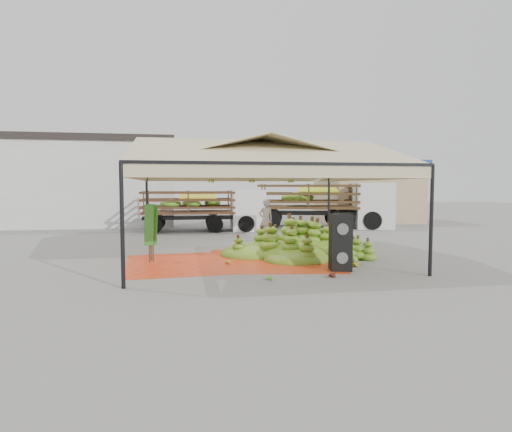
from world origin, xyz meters
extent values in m
plane|color=slate|center=(0.00, 0.00, 0.00)|extent=(90.00, 90.00, 0.00)
cylinder|color=black|center=(-4.00, -4.00, 1.50)|extent=(0.10, 0.10, 3.00)
cylinder|color=black|center=(4.00, -4.00, 1.50)|extent=(0.10, 0.10, 3.00)
cylinder|color=black|center=(-4.00, 4.00, 1.50)|extent=(0.10, 0.10, 3.00)
cylinder|color=black|center=(4.00, 4.00, 1.50)|extent=(0.10, 0.10, 3.00)
pyramid|color=#C0B588|center=(0.00, 0.00, 3.50)|extent=(8.00, 8.00, 1.00)
cube|color=black|center=(0.00, 0.00, 3.00)|extent=(8.00, 8.00, 0.08)
cube|color=#C0B588|center=(0.00, 0.00, 2.82)|extent=(8.00, 8.00, 0.36)
cube|color=silver|center=(-10.00, 14.00, 2.50)|extent=(14.00, 6.00, 5.00)
cube|color=black|center=(-10.00, 14.00, 5.20)|extent=(14.30, 6.30, 0.40)
cube|color=tan|center=(10.00, 13.00, 1.80)|extent=(6.00, 5.00, 3.60)
cube|color=navy|center=(10.00, 13.00, 3.85)|extent=(6.30, 5.30, 0.50)
cube|color=#E55115|center=(-2.16, -0.90, 0.01)|extent=(4.61, 4.42, 0.01)
cube|color=red|center=(0.28, -0.83, 0.01)|extent=(4.93, 5.10, 0.01)
ellipsoid|color=#537A19|center=(1.51, -0.01, 0.60)|extent=(5.64, 4.66, 1.20)
ellipsoid|color=gold|center=(2.42, -2.45, 0.11)|extent=(0.55, 0.47, 0.23)
ellipsoid|color=gold|center=(-1.27, -1.26, 0.09)|extent=(0.42, 0.35, 0.19)
ellipsoid|color=#591A14|center=(1.24, -3.70, 0.10)|extent=(0.51, 0.44, 0.20)
ellipsoid|color=#5D2D15|center=(1.94, -0.82, 0.10)|extent=(0.44, 0.37, 0.19)
ellipsoid|color=#3A7B19|center=(-0.45, -3.70, 0.09)|extent=(0.47, 0.43, 0.18)
ellipsoid|color=#3A811A|center=(-1.50, 1.26, 2.62)|extent=(0.24, 0.24, 0.20)
ellipsoid|color=#3A811A|center=(0.00, 1.26, 2.62)|extent=(0.24, 0.24, 0.20)
ellipsoid|color=#3A811A|center=(1.50, 1.26, 2.62)|extent=(0.24, 0.24, 0.20)
cube|color=black|center=(1.88, -2.86, 0.41)|extent=(0.66, 0.60, 0.82)
cube|color=black|center=(1.88, -2.86, 1.23)|extent=(0.66, 0.60, 0.82)
imported|color=gray|center=(1.13, 4.20, 0.93)|extent=(0.76, 0.58, 1.86)
cube|color=#53311B|center=(-2.17, 8.96, 1.02)|extent=(4.94, 2.41, 0.12)
cube|color=white|center=(1.04, 8.84, 1.12)|extent=(1.83, 2.20, 2.24)
cylinder|color=black|center=(-3.95, 8.05, 0.44)|extent=(0.89, 0.32, 0.88)
cylinder|color=black|center=(-3.88, 10.00, 0.44)|extent=(0.89, 0.32, 0.88)
cylinder|color=black|center=(-0.84, 7.94, 0.44)|extent=(0.89, 0.32, 0.88)
cylinder|color=black|center=(-0.77, 9.88, 0.44)|extent=(0.89, 0.32, 0.88)
cylinder|color=black|center=(0.81, 7.88, 0.44)|extent=(0.89, 0.32, 0.88)
cylinder|color=black|center=(0.88, 9.82, 0.44)|extent=(0.89, 0.32, 0.88)
ellipsoid|color=#4E841B|center=(-2.17, 8.96, 1.51)|extent=(3.95, 1.89, 0.68)
cube|color=gold|center=(-1.68, 8.94, 1.90)|extent=(2.02, 2.01, 0.24)
cube|color=#53391B|center=(4.82, 9.86, 1.20)|extent=(6.20, 4.02, 0.14)
cube|color=silver|center=(8.46, 8.88, 1.31)|extent=(2.64, 2.96, 2.63)
cylinder|color=black|center=(2.54, 9.29, 0.51)|extent=(1.08, 0.60, 1.03)
cylinder|color=black|center=(3.13, 11.49, 0.51)|extent=(1.08, 0.60, 1.03)
cylinder|color=black|center=(6.07, 8.34, 0.51)|extent=(1.08, 0.60, 1.03)
cylinder|color=black|center=(6.66, 10.54, 0.51)|extent=(1.08, 0.60, 1.03)
cylinder|color=black|center=(7.94, 7.83, 0.51)|extent=(1.08, 0.60, 1.03)
cylinder|color=black|center=(8.54, 10.04, 0.51)|extent=(1.08, 0.60, 1.03)
ellipsoid|color=#4B811A|center=(4.82, 9.86, 1.77)|extent=(4.94, 3.17, 0.80)
cube|color=#C8DE18|center=(5.37, 9.71, 2.23)|extent=(2.80, 2.79, 0.28)
camera|label=1|loc=(-2.67, -14.43, 2.43)|focal=30.00mm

